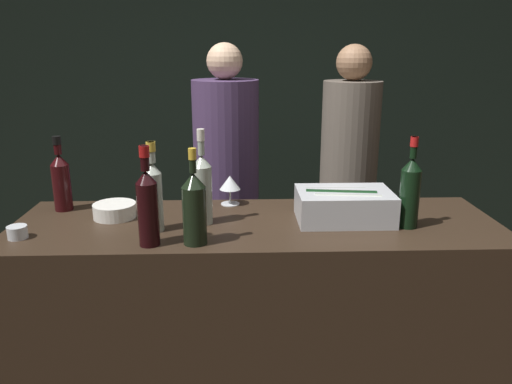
{
  "coord_description": "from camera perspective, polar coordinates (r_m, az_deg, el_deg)",
  "views": [
    {
      "loc": [
        -0.07,
        -1.62,
        1.68
      ],
      "look_at": [
        0.0,
        0.35,
        1.1
      ],
      "focal_mm": 35.0,
      "sensor_mm": 36.0,
      "label": 1
    }
  ],
  "objects": [
    {
      "name": "champagne_bottle",
      "position": [
        1.81,
        -7.08,
        -1.68
      ],
      "size": [
        0.09,
        0.09,
        0.36
      ],
      "color": "black",
      "rests_on": "bar_counter"
    },
    {
      "name": "red_wine_bottle_black_foil",
      "position": [
        2.33,
        -21.38,
        1.32
      ],
      "size": [
        0.08,
        0.08,
        0.33
      ],
      "color": "black",
      "rests_on": "bar_counter"
    },
    {
      "name": "bar_counter",
      "position": [
        2.27,
        0.03,
        -15.2
      ],
      "size": [
        1.99,
        0.63,
        0.98
      ],
      "color": "#2D2116",
      "rests_on": "ground_plane"
    },
    {
      "name": "wine_glass",
      "position": [
        2.26,
        -3.0,
        0.96
      ],
      "size": [
        0.09,
        0.09,
        0.13
      ],
      "color": "silver",
      "rests_on": "bar_counter"
    },
    {
      "name": "white_wine_bottle",
      "position": [
        2.01,
        -6.16,
        0.62
      ],
      "size": [
        0.08,
        0.08,
        0.39
      ],
      "color": "#9EA899",
      "rests_on": "bar_counter"
    },
    {
      "name": "wall_back_chalkboard",
      "position": [
        4.23,
        -1.09,
        12.56
      ],
      "size": [
        6.4,
        0.06,
        2.8
      ],
      "color": "black",
      "rests_on": "ground_plane"
    },
    {
      "name": "red_wine_bottle_burgundy",
      "position": [
        2.05,
        17.19,
        0.14
      ],
      "size": [
        0.08,
        0.08,
        0.36
      ],
      "color": "black",
      "rests_on": "bar_counter"
    },
    {
      "name": "person_in_hoodie",
      "position": [
        3.14,
        10.51,
        2.53
      ],
      "size": [
        0.35,
        0.35,
        1.69
      ],
      "rotation": [
        0.0,
        0.0,
        -1.39
      ],
      "color": "black",
      "rests_on": "ground_plane"
    },
    {
      "name": "ice_bin_with_bottles",
      "position": [
        2.09,
        9.97,
        -1.38
      ],
      "size": [
        0.39,
        0.26,
        0.13
      ],
      "color": "#B7BABF",
      "rests_on": "bar_counter"
    },
    {
      "name": "bowl_white",
      "position": [
        2.19,
        -15.85,
        -2.0
      ],
      "size": [
        0.18,
        0.18,
        0.06
      ],
      "color": "silver",
      "rests_on": "bar_counter"
    },
    {
      "name": "rose_wine_bottle",
      "position": [
        1.96,
        -11.64,
        -0.13
      ],
      "size": [
        0.07,
        0.07,
        0.35
      ],
      "color": "#9EA899",
      "rests_on": "bar_counter"
    },
    {
      "name": "red_wine_bottle_tall",
      "position": [
        1.82,
        -12.3,
        -1.39
      ],
      "size": [
        0.08,
        0.08,
        0.37
      ],
      "color": "black",
      "rests_on": "bar_counter"
    },
    {
      "name": "person_blond_tee",
      "position": [
        3.07,
        -3.39,
        2.39
      ],
      "size": [
        0.4,
        0.4,
        1.7
      ],
      "rotation": [
        0.0,
        0.0,
        -0.45
      ],
      "color": "black",
      "rests_on": "ground_plane"
    },
    {
      "name": "candle_votive",
      "position": [
        2.08,
        -25.61,
        -4.15
      ],
      "size": [
        0.07,
        0.07,
        0.05
      ],
      "color": "silver",
      "rests_on": "bar_counter"
    }
  ]
}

